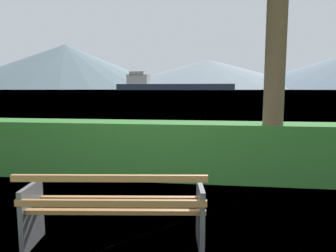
# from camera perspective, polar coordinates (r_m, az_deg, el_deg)

# --- Properties ---
(ground_plane) EXTENTS (1400.00, 1400.00, 0.00)m
(ground_plane) POSITION_cam_1_polar(r_m,az_deg,el_deg) (3.67, -9.40, -20.64)
(ground_plane) COLOR olive
(water_surface) EXTENTS (620.00, 620.00, 0.00)m
(water_surface) POSITION_cam_1_polar(r_m,az_deg,el_deg) (311.77, 7.09, 6.58)
(water_surface) COLOR slate
(water_surface) RESTS_ON ground_plane
(park_bench) EXTENTS (1.94, 0.78, 0.87)m
(park_bench) POSITION_cam_1_polar(r_m,az_deg,el_deg) (3.43, -9.74, -14.72)
(park_bench) COLOR olive
(park_bench) RESTS_ON ground_plane
(hedge_row) EXTENTS (9.84, 0.76, 1.06)m
(hedge_row) POSITION_cam_1_polar(r_m,az_deg,el_deg) (5.94, -2.22, -4.35)
(hedge_row) COLOR #2D6B28
(hedge_row) RESTS_ON ground_plane
(cargo_ship_large) EXTENTS (118.58, 23.01, 18.45)m
(cargo_ship_large) POSITION_cam_1_polar(r_m,az_deg,el_deg) (314.43, -0.43, 7.58)
(cargo_ship_large) COLOR #2D384C
(cargo_ship_large) RESTS_ON water_surface
(distant_hills) EXTENTS (893.62, 420.71, 83.21)m
(distant_hills) POSITION_cam_1_polar(r_m,az_deg,el_deg) (561.07, 1.49, 10.26)
(distant_hills) COLOR slate
(distant_hills) RESTS_ON ground_plane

